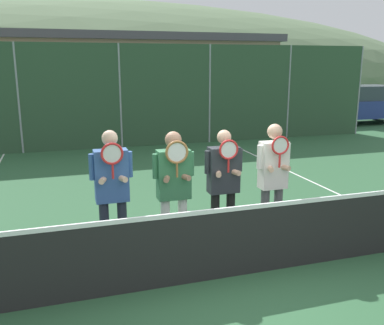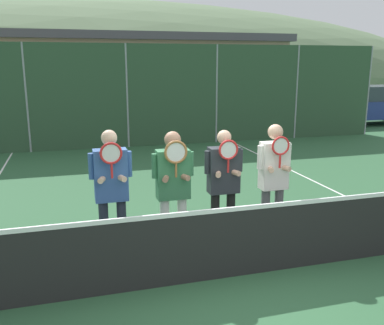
{
  "view_description": "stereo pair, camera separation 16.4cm",
  "coord_description": "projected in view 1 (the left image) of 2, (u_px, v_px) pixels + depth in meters",
  "views": [
    {
      "loc": [
        -1.98,
        -4.68,
        2.72
      ],
      "look_at": [
        -0.16,
        1.05,
        1.31
      ],
      "focal_mm": 40.0,
      "sensor_mm": 36.0,
      "label": 1
    },
    {
      "loc": [
        -1.82,
        -4.73,
        2.72
      ],
      "look_at": [
        -0.16,
        1.05,
        1.31
      ],
      "focal_mm": 40.0,
      "sensor_mm": 36.0,
      "label": 2
    }
  ],
  "objects": [
    {
      "name": "tennis_net",
      "position": [
        229.0,
        242.0,
        5.44
      ],
      "size": [
        9.66,
        0.09,
        1.06
      ],
      "color": "gray",
      "rests_on": "ground_plane"
    },
    {
      "name": "fence_back",
      "position": [
        120.0,
        96.0,
        13.64
      ],
      "size": [
        18.29,
        0.06,
        3.3
      ],
      "color": "gray",
      "rests_on": "ground_plane"
    },
    {
      "name": "car_right_of_center",
      "position": [
        364.0,
        104.0,
        19.3
      ],
      "size": [
        4.63,
        2.0,
        1.7
      ],
      "color": "navy",
      "rests_on": "ground_plane"
    },
    {
      "name": "car_left_of_center",
      "position": [
        119.0,
        111.0,
        16.21
      ],
      "size": [
        4.68,
        1.99,
        1.82
      ],
      "color": "#B2B7BC",
      "rests_on": "ground_plane"
    },
    {
      "name": "player_center_left",
      "position": [
        174.0,
        183.0,
        5.9
      ],
      "size": [
        0.59,
        0.34,
        1.81
      ],
      "color": "white",
      "rests_on": "ground_plane"
    },
    {
      "name": "player_center_right",
      "position": [
        224.0,
        179.0,
        6.24
      ],
      "size": [
        0.58,
        0.34,
        1.78
      ],
      "color": "black",
      "rests_on": "ground_plane"
    },
    {
      "name": "clubhouse_building",
      "position": [
        114.0,
        75.0,
        21.88
      ],
      "size": [
        16.73,
        5.5,
        4.09
      ],
      "color": "tan",
      "rests_on": "ground_plane"
    },
    {
      "name": "player_rightmost",
      "position": [
        273.0,
        175.0,
        6.34
      ],
      "size": [
        0.53,
        0.34,
        1.85
      ],
      "color": "#56565B",
      "rests_on": "ground_plane"
    },
    {
      "name": "court_line_right_sideline",
      "position": [
        327.0,
        189.0,
        9.39
      ],
      "size": [
        0.05,
        16.0,
        0.01
      ],
      "primitive_type": "cube",
      "color": "white",
      "rests_on": "ground_plane"
    },
    {
      "name": "player_leftmost",
      "position": [
        112.0,
        186.0,
        5.73
      ],
      "size": [
        0.58,
        0.34,
        1.86
      ],
      "color": "#232838",
      "rests_on": "ground_plane"
    },
    {
      "name": "ground_plane",
      "position": [
        228.0,
        277.0,
        5.55
      ],
      "size": [
        120.0,
        120.0,
        0.0
      ],
      "primitive_type": "plane",
      "color": "#2D5B38"
    },
    {
      "name": "hill_distant",
      "position": [
        71.0,
        84.0,
        54.92
      ],
      "size": [
        102.28,
        56.82,
        19.89
      ],
      "color": "#5B7551",
      "rests_on": "ground_plane"
    },
    {
      "name": "car_center",
      "position": [
        249.0,
        106.0,
        18.05
      ],
      "size": [
        4.56,
        2.06,
        1.77
      ],
      "color": "#285638",
      "rests_on": "ground_plane"
    }
  ]
}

